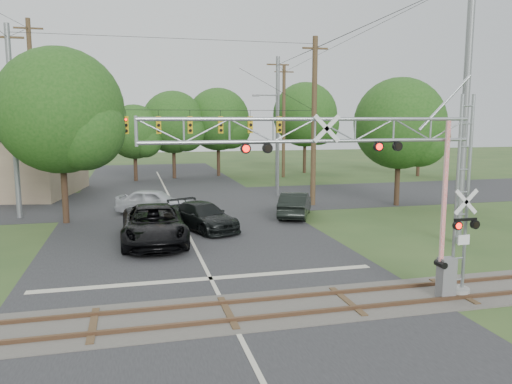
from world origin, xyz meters
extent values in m
plane|color=#2E4821|center=(0.00, 0.00, 0.00)|extent=(160.00, 160.00, 0.00)
cube|color=#272729|center=(0.00, 10.00, 0.01)|extent=(14.00, 90.00, 0.02)
cube|color=#272729|center=(0.00, 24.00, 0.01)|extent=(90.00, 12.00, 0.02)
cube|color=#47433E|center=(0.00, 2.00, 0.02)|extent=(90.00, 3.20, 0.05)
cube|color=brown|center=(0.00, 1.28, 0.09)|extent=(90.00, 0.12, 0.14)
cube|color=brown|center=(0.00, 2.72, 0.09)|extent=(90.00, 0.12, 0.14)
cylinder|color=gray|center=(7.90, 1.70, 0.14)|extent=(0.85, 0.85, 0.28)
cube|color=silver|center=(7.86, 1.42, 2.03)|extent=(0.42, 0.03, 0.33)
cube|color=slate|center=(7.34, 1.51, 0.71)|extent=(0.52, 0.42, 1.42)
cube|color=red|center=(7.10, 1.51, 3.59)|extent=(0.13, 0.08, 4.72)
cylinder|color=slate|center=(-9.50, 20.00, 5.75)|extent=(0.32, 0.32, 11.50)
cylinder|color=#44341F|center=(9.50, 20.00, 5.75)|extent=(0.36, 0.36, 11.50)
cylinder|color=black|center=(0.00, 20.00, 6.57)|extent=(19.00, 0.03, 0.03)
cube|color=gold|center=(-7.00, 20.00, 5.62)|extent=(0.30, 0.30, 1.10)
cube|color=gold|center=(-5.00, 20.00, 5.62)|extent=(0.30, 0.30, 1.10)
cube|color=gold|center=(-3.00, 20.00, 5.62)|extent=(0.30, 0.30, 1.10)
cube|color=gold|center=(-1.00, 20.00, 5.62)|extent=(0.30, 0.30, 1.10)
cube|color=gold|center=(1.00, 20.00, 5.62)|extent=(0.30, 0.30, 1.10)
cube|color=gold|center=(3.00, 20.00, 5.62)|extent=(0.30, 0.30, 1.10)
cube|color=gold|center=(5.00, 20.00, 5.62)|extent=(0.30, 0.30, 1.10)
cube|color=gold|center=(7.00, 20.00, 5.62)|extent=(0.30, 0.30, 1.10)
imported|color=black|center=(-1.80, 11.71, 0.91)|extent=(3.11, 6.61, 1.83)
imported|color=black|center=(0.93, 14.03, 0.74)|extent=(3.95, 5.51, 1.48)
imported|color=silver|center=(-1.45, 19.31, 0.81)|extent=(5.10, 3.44, 1.61)
imported|color=black|center=(6.96, 16.30, 0.77)|extent=(3.44, 4.95, 1.55)
cylinder|color=slate|center=(8.35, 24.74, 3.99)|extent=(0.18, 0.18, 7.98)
cylinder|color=slate|center=(7.47, 24.74, 7.80)|extent=(1.77, 0.11, 0.11)
cube|color=slate|center=(6.58, 24.74, 7.76)|extent=(0.53, 0.22, 0.13)
cylinder|color=#44341F|center=(-9.59, 27.25, 6.56)|extent=(0.34, 0.34, 13.13)
cube|color=#44341F|center=(-9.59, 27.25, 12.43)|extent=(2.00, 0.12, 0.12)
cylinder|color=slate|center=(9.86, 30.01, 5.68)|extent=(0.34, 0.34, 11.36)
cube|color=#44341F|center=(9.86, 30.01, 10.66)|extent=(2.00, 0.12, 0.12)
cylinder|color=slate|center=(12.57, 8.10, 6.53)|extent=(0.34, 0.34, 13.05)
cylinder|color=#44341F|center=(12.53, 36.81, 5.71)|extent=(0.34, 0.34, 11.42)
cube|color=#44341F|center=(12.53, 36.81, 10.72)|extent=(2.00, 0.12, 0.12)
cylinder|color=#392619|center=(-6.55, 17.70, 2.29)|extent=(0.36, 0.36, 4.58)
sphere|color=#1B4814|center=(-6.55, 17.70, 6.46)|extent=(7.08, 7.08, 7.08)
cylinder|color=#392619|center=(-2.40, 37.25, 1.69)|extent=(0.36, 0.36, 3.39)
sphere|color=#1B4814|center=(-2.40, 37.25, 4.78)|extent=(5.24, 5.24, 5.24)
cylinder|color=#392619|center=(1.43, 38.47, 2.02)|extent=(0.36, 0.36, 4.04)
sphere|color=#1B4814|center=(1.43, 38.47, 5.69)|extent=(6.24, 6.24, 6.24)
cylinder|color=#392619|center=(6.19, 39.57, 2.12)|extent=(0.36, 0.36, 4.23)
sphere|color=#1B4814|center=(6.19, 39.57, 5.96)|extent=(6.54, 6.54, 6.54)
cylinder|color=#392619|center=(15.14, 18.45, 2.02)|extent=(0.36, 0.36, 4.04)
sphere|color=#1B4814|center=(15.14, 18.45, 5.69)|extent=(6.25, 6.25, 6.25)
cylinder|color=#392619|center=(16.08, 40.29, 2.30)|extent=(0.36, 0.36, 4.60)
sphere|color=#1B4814|center=(16.08, 40.29, 6.48)|extent=(7.11, 7.11, 7.11)
cylinder|color=#392619|center=(26.61, 34.21, 1.85)|extent=(0.36, 0.36, 3.71)
sphere|color=#1B4814|center=(26.61, 34.21, 5.22)|extent=(5.73, 5.73, 5.73)
camera|label=1|loc=(-2.74, -12.54, 6.00)|focal=35.00mm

